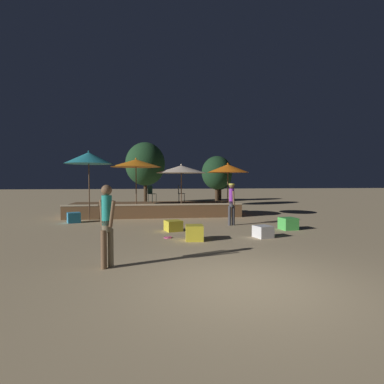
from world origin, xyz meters
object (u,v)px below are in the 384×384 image
at_px(bistro_chair_0, 151,192).
at_px(patio_umbrella_2, 181,169).
at_px(patio_umbrella_0, 228,168).
at_px(person_1, 232,201).
at_px(cube_seat_0, 288,224).
at_px(cube_seat_4, 173,226).
at_px(patio_umbrella_1, 89,158).
at_px(background_tree_1, 220,177).
at_px(person_0, 107,222).
at_px(patio_umbrella_3, 136,163).
at_px(background_tree_2, 145,164).
at_px(bistro_chair_1, 180,192).
at_px(cube_seat_2, 74,218).
at_px(frisbee_disc, 168,237).
at_px(cube_seat_3, 194,233).
at_px(background_tree_0, 217,173).
at_px(cube_seat_1, 263,232).

bearing_deg(bistro_chair_0, patio_umbrella_2, -84.01).
xyz_separation_m(patio_umbrella_0, person_1, (-0.57, -2.91, -1.51)).
bearing_deg(cube_seat_0, cube_seat_4, 176.73).
xyz_separation_m(patio_umbrella_1, background_tree_1, (9.19, 12.35, -0.79)).
bearing_deg(person_1, patio_umbrella_0, -114.14).
height_order(patio_umbrella_2, person_0, patio_umbrella_2).
relative_size(patio_umbrella_0, patio_umbrella_3, 0.93).
height_order(person_1, bistro_chair_0, person_1).
bearing_deg(patio_umbrella_0, patio_umbrella_1, -176.23).
xyz_separation_m(person_0, person_1, (4.31, 5.65, 0.01)).
bearing_deg(patio_umbrella_0, patio_umbrella_2, -175.85).
distance_m(bistro_chair_0, background_tree_2, 9.19).
xyz_separation_m(patio_umbrella_2, bistro_chair_1, (0.04, 1.24, -1.19)).
bearing_deg(patio_umbrella_2, cube_seat_2, -168.27).
xyz_separation_m(bistro_chair_0, frisbee_disc, (0.59, -6.36, -1.26)).
bearing_deg(cube_seat_0, person_1, 145.09).
xyz_separation_m(patio_umbrella_0, patio_umbrella_2, (-2.46, -0.18, -0.06)).
height_order(patio_umbrella_0, background_tree_1, background_tree_1).
xyz_separation_m(cube_seat_4, bistro_chair_0, (-0.87, 5.01, 1.08)).
relative_size(bistro_chair_1, frisbee_disc, 3.45).
bearing_deg(person_0, cube_seat_0, 168.93).
relative_size(cube_seat_3, frisbee_disc, 2.26).
distance_m(cube_seat_2, person_0, 7.82).
bearing_deg(patio_umbrella_1, frisbee_disc, -54.34).
relative_size(person_1, bistro_chair_0, 1.99).
bearing_deg(person_0, patio_umbrella_3, -136.92).
xyz_separation_m(person_0, background_tree_0, (5.78, 15.41, 1.44)).
bearing_deg(background_tree_1, background_tree_0, -105.31).
distance_m(cube_seat_0, person_0, 7.61).
bearing_deg(cube_seat_3, cube_seat_2, 136.31).
bearing_deg(frisbee_disc, person_1, 40.75).
distance_m(person_0, person_1, 7.10).
bearing_deg(cube_seat_2, bistro_chair_0, 32.77).
bearing_deg(patio_umbrella_2, bistro_chair_1, 87.94).
distance_m(cube_seat_0, frisbee_disc, 4.87).
bearing_deg(patio_umbrella_1, background_tree_1, 53.35).
bearing_deg(person_0, patio_umbrella_1, -121.78).
relative_size(patio_umbrella_0, person_0, 1.55).
bearing_deg(background_tree_1, patio_umbrella_3, -120.34).
distance_m(patio_umbrella_0, background_tree_2, 10.97).
distance_m(patio_umbrella_0, bistro_chair_0, 4.30).
distance_m(cube_seat_1, person_1, 2.91).
bearing_deg(person_1, cube_seat_3, 42.73).
xyz_separation_m(patio_umbrella_3, cube_seat_1, (4.49, -5.62, -2.56)).
height_order(patio_umbrella_0, patio_umbrella_2, patio_umbrella_0).
relative_size(bistro_chair_1, background_tree_0, 0.24).
xyz_separation_m(patio_umbrella_0, person_0, (-4.88, -8.56, -1.52)).
xyz_separation_m(cube_seat_0, frisbee_disc, (-4.74, -1.10, -0.21)).
height_order(cube_seat_0, background_tree_1, background_tree_1).
bearing_deg(background_tree_2, background_tree_1, 15.76).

